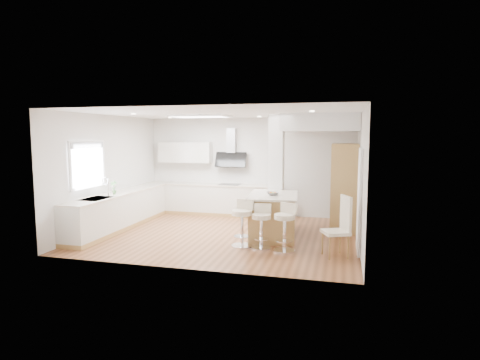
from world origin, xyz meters
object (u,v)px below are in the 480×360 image
(bar_stool_a, at_px, (242,220))
(dining_chair, at_px, (341,224))
(bar_stool_b, at_px, (262,224))
(bar_stool_c, at_px, (285,225))
(peninsula, at_px, (273,215))

(bar_stool_a, relative_size, dining_chair, 0.83)
(dining_chair, bearing_deg, bar_stool_b, 149.44)
(bar_stool_c, relative_size, dining_chair, 0.82)
(bar_stool_a, bearing_deg, bar_stool_c, 4.90)
(bar_stool_b, bearing_deg, peninsula, 85.08)
(bar_stool_a, relative_size, bar_stool_b, 1.08)
(peninsula, distance_m, bar_stool_c, 1.15)
(peninsula, relative_size, dining_chair, 1.47)
(bar_stool_c, bearing_deg, peninsula, 135.68)
(bar_stool_b, bearing_deg, bar_stool_c, -10.86)
(bar_stool_b, distance_m, dining_chair, 1.58)
(bar_stool_b, relative_size, dining_chair, 0.77)
(peninsula, relative_size, bar_stool_a, 1.76)
(peninsula, height_order, dining_chair, dining_chair)
(peninsula, distance_m, bar_stool_a, 1.07)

